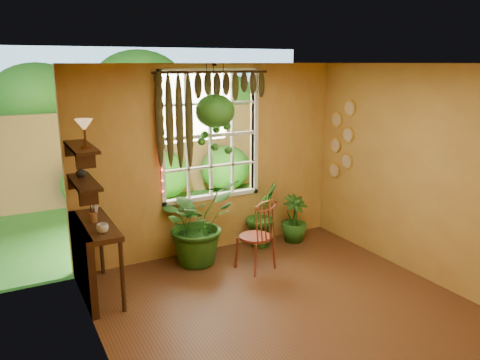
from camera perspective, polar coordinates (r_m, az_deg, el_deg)
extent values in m
plane|color=#583219|center=(5.35, 7.25, -16.41)|extent=(4.50, 4.50, 0.00)
plane|color=silver|center=(4.61, 8.31, 13.90)|extent=(4.50, 4.50, 0.00)
plane|color=gold|center=(6.70, -3.50, 2.44)|extent=(4.00, 0.00, 4.00)
plane|color=gold|center=(4.03, -16.22, -6.15)|extent=(0.00, 4.50, 4.50)
plane|color=gold|center=(6.16, 23.06, 0.26)|extent=(0.00, 4.50, 4.50)
cube|color=white|center=(6.67, -3.66, 5.43)|extent=(1.52, 0.10, 1.86)
cube|color=white|center=(6.69, -3.76, 5.46)|extent=(1.38, 0.01, 1.78)
cylinder|color=#36200E|center=(6.49, -3.37, 13.00)|extent=(1.70, 0.04, 0.04)
cube|color=#36200E|center=(5.71, -17.33, -5.31)|extent=(0.40, 1.20, 0.06)
cube|color=#36200E|center=(5.83, -18.59, -9.41)|extent=(0.08, 1.18, 0.90)
cylinder|color=#36200E|center=(5.40, -14.14, -11.27)|extent=(0.05, 0.05, 0.86)
cylinder|color=#36200E|center=(6.39, -16.59, -7.34)|extent=(0.05, 0.05, 0.86)
cube|color=#36200E|center=(5.55, -18.49, -0.24)|extent=(0.25, 0.90, 0.04)
cube|color=#36200E|center=(5.47, -18.82, 3.83)|extent=(0.25, 0.90, 0.04)
cube|color=#225F1B|center=(11.63, -13.71, 0.19)|extent=(14.00, 10.00, 0.04)
cube|color=olive|center=(9.74, -11.34, 3.18)|extent=(12.00, 0.10, 1.80)
plane|color=#8CC1EB|center=(13.11, -16.13, 8.55)|extent=(12.00, 0.00, 12.00)
cylinder|color=maroon|center=(6.28, 1.89, -6.96)|extent=(0.52, 0.52, 0.04)
torus|color=maroon|center=(6.00, 3.16, -3.11)|extent=(0.40, 0.14, 0.40)
imported|color=#1C4512|center=(6.45, -5.21, -5.13)|extent=(1.30, 1.22, 1.17)
imported|color=#1C4512|center=(7.06, 2.79, -4.12)|extent=(0.67, 0.60, 0.99)
imported|color=#1C4512|center=(7.29, 6.61, -4.72)|extent=(0.43, 0.43, 0.73)
ellipsoid|color=black|center=(6.41, -3.05, 7.68)|extent=(0.32, 0.32, 0.19)
ellipsoid|color=#1C4512|center=(6.40, -3.06, 8.39)|extent=(0.54, 0.54, 0.46)
imported|color=silver|center=(5.34, -16.41, -5.67)|extent=(0.17, 0.17, 0.10)
imported|color=beige|center=(6.04, -17.32, -3.47)|extent=(0.10, 0.10, 0.09)
cylinder|color=brown|center=(5.72, -17.47, -4.37)|extent=(0.09, 0.09, 0.11)
imported|color=#B2AD99|center=(5.71, -18.82, 0.96)|extent=(0.13, 0.13, 0.13)
cylinder|color=#532D17|center=(5.25, -18.28, 3.83)|extent=(0.10, 0.10, 0.03)
cylinder|color=#532D17|center=(5.23, -18.36, 4.90)|extent=(0.03, 0.03, 0.19)
cone|color=slate|center=(5.21, -18.48, 6.38)|extent=(0.19, 0.19, 0.13)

